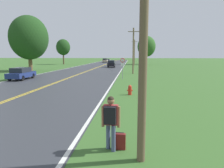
% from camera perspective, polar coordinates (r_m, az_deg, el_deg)
% --- Properties ---
extents(hitchhiker_person, '(0.61, 0.45, 1.81)m').
position_cam_1_polar(hitchhiker_person, '(6.48, -0.41, -9.66)').
color(hitchhiker_person, '#475175').
rests_on(hitchhiker_person, ground).
extents(suitcase, '(0.41, 0.16, 0.59)m').
position_cam_1_polar(suitcase, '(6.87, 2.18, -16.06)').
color(suitcase, maroon).
rests_on(suitcase, ground).
extents(fire_hydrant, '(0.44, 0.28, 0.77)m').
position_cam_1_polar(fire_hydrant, '(15.70, 5.13, -1.68)').
color(fire_hydrant, red).
rests_on(fire_hydrant, ground).
extents(traffic_sign, '(0.60, 0.10, 2.72)m').
position_cam_1_polar(traffic_sign, '(25.82, 3.04, 5.96)').
color(traffic_sign, gray).
rests_on(traffic_sign, ground).
extents(utility_pole_midground, '(1.80, 0.24, 7.47)m').
position_cam_1_polar(utility_pole_midground, '(33.42, 6.11, 9.58)').
color(utility_pole_midground, brown).
rests_on(utility_pole_midground, ground).
extents(utility_pole_far, '(1.80, 0.24, 7.64)m').
position_cam_1_polar(utility_pole_far, '(61.24, 6.44, 9.05)').
color(utility_pole_far, brown).
rests_on(utility_pole_far, ground).
extents(tree_left_verge, '(4.54, 4.54, 8.26)m').
position_cam_1_polar(tree_left_verge, '(68.59, -13.78, 10.16)').
color(tree_left_verge, brown).
rests_on(tree_left_verge, ground).
extents(tree_behind_sign, '(5.90, 5.90, 9.31)m').
position_cam_1_polar(tree_behind_sign, '(67.96, 9.83, 10.53)').
color(tree_behind_sign, '#473828').
rests_on(tree_behind_sign, ground).
extents(tree_mid_treeline, '(7.20, 7.20, 10.49)m').
position_cam_1_polar(tree_mid_treeline, '(42.01, -22.64, 12.08)').
color(tree_mid_treeline, brown).
rests_on(tree_mid_treeline, ground).
extents(car_dark_blue_sedan_nearest, '(1.97, 4.58, 1.53)m').
position_cam_1_polar(car_dark_blue_sedan_nearest, '(27.98, -24.48, 2.80)').
color(car_dark_blue_sedan_nearest, black).
rests_on(car_dark_blue_sedan_nearest, ground).
extents(car_black_suv_approaching, '(1.93, 4.54, 1.78)m').
position_cam_1_polar(car_black_suv_approaching, '(51.33, -0.17, 5.88)').
color(car_black_suv_approaching, black).
rests_on(car_black_suv_approaching, ground).
extents(car_champagne_hatchback_mid_near, '(1.97, 4.04, 1.68)m').
position_cam_1_polar(car_champagne_hatchback_mid_near, '(85.08, -1.97, 6.80)').
color(car_champagne_hatchback_mid_near, black).
rests_on(car_champagne_hatchback_mid_near, ground).
extents(car_white_sedan_mid_far, '(1.90, 4.74, 1.39)m').
position_cam_1_polar(car_white_sedan_mid_far, '(90.96, -1.21, 6.80)').
color(car_white_sedan_mid_far, black).
rests_on(car_white_sedan_mid_far, ground).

